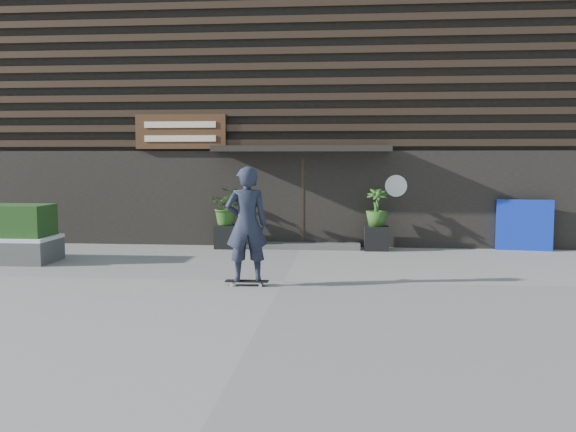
# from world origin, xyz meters

# --- Properties ---
(ground) EXTENTS (80.00, 80.00, 0.00)m
(ground) POSITION_xyz_m (0.00, 0.00, 0.00)
(ground) COLOR gray
(ground) RESTS_ON ground
(entrance_step) EXTENTS (3.00, 0.80, 0.12)m
(entrance_step) POSITION_xyz_m (0.00, 4.60, 0.06)
(entrance_step) COLOR #4C4C49
(entrance_step) RESTS_ON ground
(planter_pot_left) EXTENTS (0.60, 0.60, 0.60)m
(planter_pot_left) POSITION_xyz_m (-1.90, 4.40, 0.30)
(planter_pot_left) COLOR black
(planter_pot_left) RESTS_ON ground
(bamboo_left) EXTENTS (0.86, 0.75, 0.96)m
(bamboo_left) POSITION_xyz_m (-1.90, 4.40, 1.08)
(bamboo_left) COLOR #2D591E
(bamboo_left) RESTS_ON planter_pot_left
(planter_pot_right) EXTENTS (0.60, 0.60, 0.60)m
(planter_pot_right) POSITION_xyz_m (1.90, 4.40, 0.30)
(planter_pot_right) COLOR black
(planter_pot_right) RESTS_ON ground
(bamboo_right) EXTENTS (0.54, 0.54, 0.96)m
(bamboo_right) POSITION_xyz_m (1.90, 4.40, 1.08)
(bamboo_right) COLOR #2D591E
(bamboo_right) RESTS_ON planter_pot_right
(blue_tarp) EXTENTS (1.37, 0.32, 1.28)m
(blue_tarp) POSITION_xyz_m (5.58, 4.70, 0.64)
(blue_tarp) COLOR #0D24AF
(blue_tarp) RESTS_ON ground
(building) EXTENTS (18.00, 11.00, 8.00)m
(building) POSITION_xyz_m (-0.00, 9.96, 3.99)
(building) COLOR black
(building) RESTS_ON ground
(skateboarder) EXTENTS (0.85, 0.65, 2.16)m
(skateboarder) POSITION_xyz_m (-0.61, -0.48, 1.12)
(skateboarder) COLOR black
(skateboarder) RESTS_ON ground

